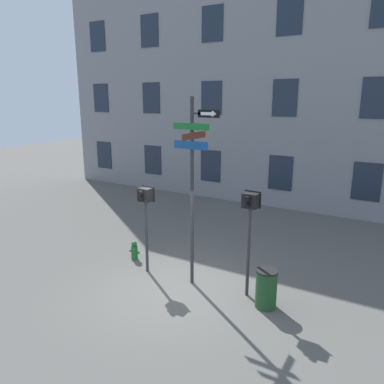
% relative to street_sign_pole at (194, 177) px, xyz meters
% --- Properties ---
extents(ground_plane, '(60.00, 60.00, 0.00)m').
position_rel_street_sign_pole_xyz_m(ground_plane, '(-0.30, -0.56, -2.86)').
color(ground_plane, '#595651').
extents(building_facade, '(24.00, 0.64, 12.62)m').
position_rel_street_sign_pole_xyz_m(building_facade, '(-0.30, 8.23, 3.45)').
color(building_facade, gray).
rests_on(building_facade, ground_plane).
extents(street_sign_pole, '(1.22, 1.08, 4.77)m').
position_rel_street_sign_pole_xyz_m(street_sign_pole, '(0.00, 0.00, 0.00)').
color(street_sign_pole, '#2D2D33').
rests_on(street_sign_pole, ground_plane).
extents(pedestrian_signal_left, '(0.41, 0.40, 2.43)m').
position_rel_street_sign_pole_xyz_m(pedestrian_signal_left, '(-1.48, -0.05, -0.93)').
color(pedestrian_signal_left, '#2D2D33').
rests_on(pedestrian_signal_left, ground_plane).
extents(pedestrian_signal_right, '(0.41, 0.40, 2.63)m').
position_rel_street_sign_pole_xyz_m(pedestrian_signal_right, '(1.44, 0.15, -0.79)').
color(pedestrian_signal_right, '#2D2D33').
rests_on(pedestrian_signal_right, ground_plane).
extents(fire_hydrant, '(0.35, 0.19, 0.57)m').
position_rel_street_sign_pole_xyz_m(fire_hydrant, '(-2.30, 0.40, -2.58)').
color(fire_hydrant, '#196028').
rests_on(fire_hydrant, ground_plane).
extents(trash_bin, '(0.52, 0.52, 0.93)m').
position_rel_street_sign_pole_xyz_m(trash_bin, '(2.02, -0.12, -2.39)').
color(trash_bin, '#1E4723').
rests_on(trash_bin, ground_plane).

